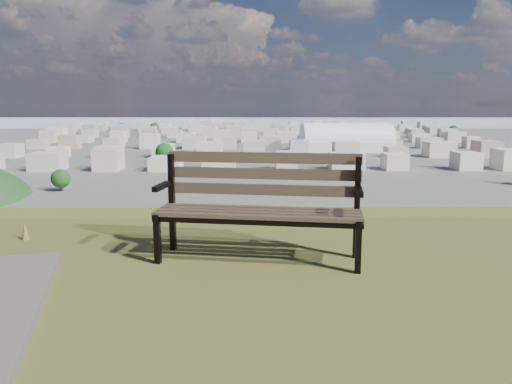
{
  "coord_description": "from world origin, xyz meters",
  "views": [
    {
      "loc": [
        -1.46,
        -2.24,
        26.44
      ],
      "look_at": [
        -1.4,
        4.23,
        25.3
      ],
      "focal_mm": 35.0,
      "sensor_mm": 36.0,
      "label": 1
    }
  ],
  "objects": [
    {
      "name": "city_blocks",
      "position": [
        0.0,
        394.44,
        3.5
      ],
      "size": [
        395.0,
        361.0,
        7.0
      ],
      "color": "beige",
      "rests_on": "ground"
    },
    {
      "name": "city_trees",
      "position": [
        -26.39,
        319.0,
        4.83
      ],
      "size": [
        406.52,
        387.2,
        9.98
      ],
      "color": "#36241B",
      "rests_on": "ground"
    },
    {
      "name": "arena",
      "position": [
        52.59,
        280.62,
        5.04
      ],
      "size": [
        51.99,
        24.93,
        21.36
      ],
      "rotation": [
        0.0,
        0.0,
        0.07
      ],
      "color": "silver",
      "rests_on": "ground"
    },
    {
      "name": "bay_water",
      "position": [
        0.0,
        900.0,
        0.0
      ],
      "size": [
        2400.0,
        700.0,
        0.12
      ],
      "primitive_type": "cube",
      "color": "#8DA6B4",
      "rests_on": "ground"
    },
    {
      "name": "park_bench",
      "position": [
        -1.38,
        2.34,
        25.56
      ],
      "size": [
        1.95,
        0.9,
        0.98
      ],
      "rotation": [
        0.0,
        0.0,
        -0.16
      ],
      "color": "#473B29",
      "rests_on": "hilltop_mesa"
    },
    {
      "name": "far_hills",
      "position": [
        -60.92,
        1402.93,
        25.47
      ],
      "size": [
        2050.0,
        340.0,
        60.0
      ],
      "color": "#A4B2CB",
      "rests_on": "ground"
    }
  ]
}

